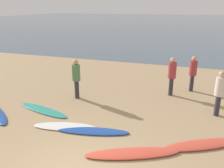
% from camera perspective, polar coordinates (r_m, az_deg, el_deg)
% --- Properties ---
extents(ground_plane, '(120.00, 120.00, 0.20)m').
position_cam_1_polar(ground_plane, '(14.85, 9.37, 2.38)').
color(ground_plane, tan).
rests_on(ground_plane, ground).
extents(ocean_water, '(140.00, 100.00, 0.01)m').
position_cam_1_polar(ocean_water, '(66.43, 17.68, 14.23)').
color(ocean_water, '#475B6B').
rests_on(ocean_water, ground).
extents(surfboard_1, '(2.57, 1.11, 0.06)m').
position_cam_1_polar(surfboard_1, '(9.75, -16.35, -6.05)').
color(surfboard_1, teal).
rests_on(surfboard_1, ground).
extents(surfboard_2, '(2.22, 1.08, 0.06)m').
position_cam_1_polar(surfboard_2, '(8.32, -11.36, -10.03)').
color(surfboard_2, white).
rests_on(surfboard_2, ground).
extents(surfboard_3, '(2.48, 1.04, 0.07)m').
position_cam_1_polar(surfboard_3, '(7.91, -4.73, -11.27)').
color(surfboard_3, '#1E479E').
rests_on(surfboard_3, ground).
extents(surfboard_4, '(2.67, 1.60, 0.10)m').
position_cam_1_polar(surfboard_4, '(6.85, 4.93, -16.35)').
color(surfboard_4, '#D84C38').
rests_on(surfboard_4, ground).
extents(surfboard_5, '(2.42, 1.73, 0.09)m').
position_cam_1_polar(surfboard_5, '(7.68, 21.07, -13.49)').
color(surfboard_5, '#D84C38').
rests_on(surfboard_5, ground).
extents(person_0, '(0.35, 0.35, 1.72)m').
position_cam_1_polar(person_0, '(11.81, 19.01, 3.02)').
color(person_0, '#2D2D38').
rests_on(person_0, ground).
extents(person_1, '(0.36, 0.36, 1.77)m').
position_cam_1_polar(person_1, '(10.40, -8.67, 2.01)').
color(person_1, '#2D2D38').
rests_on(person_1, ground).
extents(person_2, '(0.36, 0.36, 1.78)m').
position_cam_1_polar(person_2, '(10.97, 14.32, 2.52)').
color(person_2, '#2D2D38').
rests_on(person_2, ground).
extents(person_3, '(0.35, 0.35, 1.73)m').
position_cam_1_polar(person_3, '(9.47, 24.62, -1.34)').
color(person_3, '#2D2D38').
rests_on(person_3, ground).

